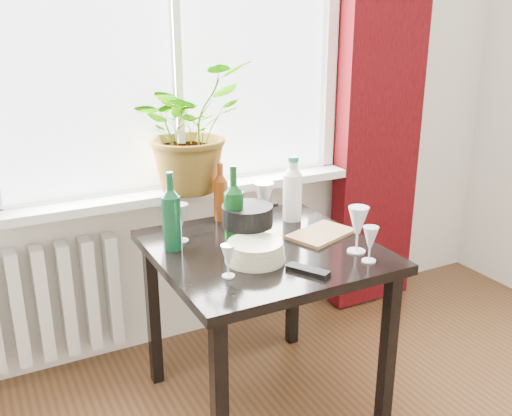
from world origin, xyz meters
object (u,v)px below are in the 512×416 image
wineglass_front_left (228,261)px  plate_stack (255,252)px  cleaning_bottle (293,188)px  wineglass_back_center (264,204)px  potted_plant (189,128)px  tv_remote (308,270)px  wineglass_front_right (358,229)px  cutting_board (321,234)px  wineglass_far_right (370,244)px  table (264,267)px  wine_bottle_right (234,206)px  radiator (30,306)px  bottle_amber (221,191)px  wine_bottle_left (171,211)px  wineglass_back_left (180,223)px  fondue_pot (247,224)px

wineglass_front_left → plate_stack: wineglass_front_left is taller
cleaning_bottle → wineglass_back_center: cleaning_bottle is taller
potted_plant → tv_remote: 0.93m
wineglass_front_right → wineglass_front_left: wineglass_front_right is taller
tv_remote → cutting_board: (0.25, 0.28, -0.00)m
wineglass_far_right → wineglass_front_left: wineglass_far_right is taller
table → wine_bottle_right: bearing=146.2°
radiator → bottle_amber: 1.00m
wine_bottle_left → wineglass_back_left: 0.11m
potted_plant → plate_stack: potted_plant is taller
potted_plant → fondue_pot: bearing=-84.0°
wineglass_back_center → wineglass_back_left: 0.38m
table → bottle_amber: (-0.02, 0.37, 0.23)m
radiator → wineglass_far_right: bearing=-39.8°
radiator → wine_bottle_left: wine_bottle_left is taller
cleaning_bottle → wineglass_far_right: bearing=-88.1°
wine_bottle_left → cutting_board: size_ratio=1.17×
wineglass_front_right → wineglass_far_right: (-0.01, -0.10, -0.02)m
bottle_amber → wineglass_front_right: 0.67m
bottle_amber → cutting_board: 0.49m
radiator → wineglass_back_left: 0.84m
table → cleaning_bottle: size_ratio=2.85×
plate_stack → wine_bottle_left: bearing=132.9°
bottle_amber → cutting_board: size_ratio=0.98×
wineglass_far_right → plate_stack: bearing=151.5°
wineglass_far_right → wineglass_back_left: bearing=137.1°
bottle_amber → tv_remote: 0.67m
table → wine_bottle_left: 0.44m
potted_plant → wineglass_front_left: 0.82m
wineglass_front_right → wineglass_back_center: size_ratio=0.92×
wine_bottle_right → wineglass_far_right: bearing=-44.8°
wine_bottle_left → wineglass_back_left: wine_bottle_left is taller
wineglass_front_right → fondue_pot: 0.44m
potted_plant → plate_stack: (-0.00, -0.66, -0.36)m
wineglass_back_left → fondue_pot: bearing=-31.3°
wine_bottle_right → wineglass_back_left: 0.24m
wineglass_back_left → fondue_pot: size_ratio=0.69×
wine_bottle_left → cleaning_bottle: (0.59, 0.07, -0.01)m
wine_bottle_left → wineglass_front_right: wine_bottle_left is taller
radiator → tv_remote: 1.32m
wine_bottle_left → bottle_amber: bearing=35.9°
cleaning_bottle → cutting_board: bearing=-88.3°
plate_stack → cutting_board: 0.38m
potted_plant → bottle_amber: (0.07, -0.18, -0.26)m
wineglass_back_center → radiator: bearing=155.9°
potted_plant → wineglass_front_right: bearing=-63.0°
bottle_amber → wineglass_front_right: bottle_amber is taller
wine_bottle_left → plate_stack: 0.37m
potted_plant → fondue_pot: potted_plant is taller
potted_plant → cleaning_bottle: potted_plant is taller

